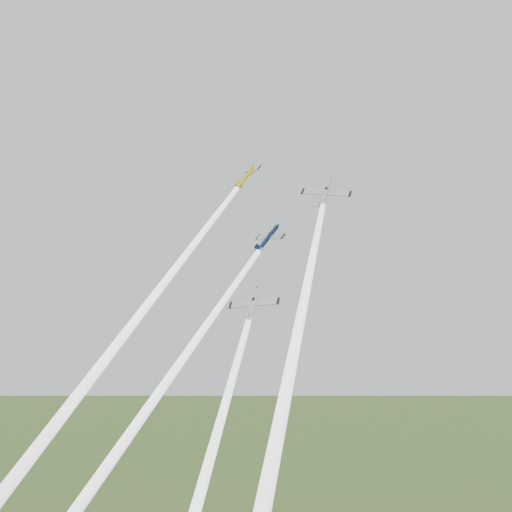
# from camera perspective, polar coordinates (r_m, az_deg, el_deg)

# --- Properties ---
(plane_yellow) EXTENTS (7.93, 7.84, 8.44)m
(plane_yellow) POSITION_cam_1_polar(r_m,az_deg,el_deg) (123.68, -0.91, 7.05)
(plane_yellow) COLOR gold
(smoke_trail_yellow) EXTENTS (13.14, 43.70, 54.34)m
(smoke_trail_yellow) POSITION_cam_1_polar(r_m,az_deg,el_deg) (107.03, -11.07, -6.17)
(smoke_trail_yellow) COLOR white
(plane_navy) EXTENTS (9.46, 7.38, 7.54)m
(plane_navy) POSITION_cam_1_polar(r_m,az_deg,el_deg) (113.17, 1.06, 1.60)
(plane_navy) COLOR #0B1533
(smoke_trail_navy) EXTENTS (14.23, 43.79, 54.75)m
(smoke_trail_navy) POSITION_cam_1_polar(r_m,az_deg,el_deg) (99.48, -10.06, -13.83)
(smoke_trail_navy) COLOR white
(plane_silver_right) EXTENTS (9.63, 9.32, 8.73)m
(plane_silver_right) POSITION_cam_1_polar(r_m,az_deg,el_deg) (111.21, 6.18, 5.52)
(plane_silver_right) COLOR #B6BCC5
(smoke_trail_silver_right) EXTENTS (15.38, 38.73, 49.07)m
(smoke_trail_silver_right) POSITION_cam_1_polar(r_m,az_deg,el_deg) (87.43, 3.43, -8.26)
(smoke_trail_silver_right) COLOR white
(plane_silver_low) EXTENTS (10.12, 8.38, 7.69)m
(plane_silver_low) POSITION_cam_1_polar(r_m,az_deg,el_deg) (99.70, -0.26, -4.38)
(plane_silver_low) COLOR #AFB8BE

